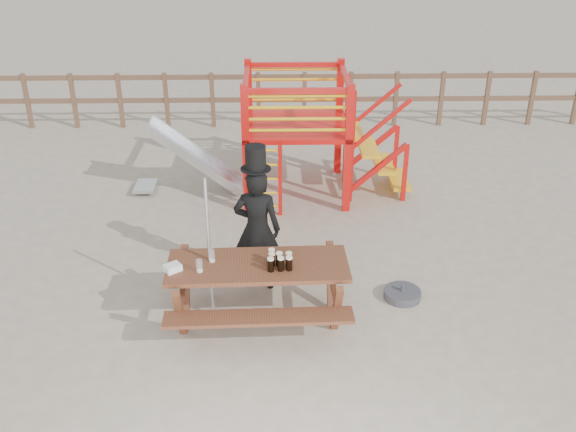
{
  "coord_description": "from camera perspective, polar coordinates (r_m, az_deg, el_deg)",
  "views": [
    {
      "loc": [
        -0.14,
        -6.58,
        4.69
      ],
      "look_at": [
        0.01,
        0.8,
        0.92
      ],
      "focal_mm": 40.0,
      "sensor_mm": 36.0,
      "label": 1
    }
  ],
  "objects": [
    {
      "name": "empty_glasses",
      "position": [
        7.43,
        -7.33,
        -4.01
      ],
      "size": [
        0.19,
        0.3,
        0.15
      ],
      "color": "silver",
      "rests_on": "picnic_table"
    },
    {
      "name": "back_fence",
      "position": [
        14.14,
        -0.59,
        10.83
      ],
      "size": [
        15.09,
        0.09,
        1.2
      ],
      "color": "brown",
      "rests_on": "ground"
    },
    {
      "name": "stout_pints",
      "position": [
        7.34,
        -0.82,
        -3.99
      ],
      "size": [
        0.29,
        0.28,
        0.17
      ],
      "color": "black",
      "rests_on": "picnic_table"
    },
    {
      "name": "picnic_table",
      "position": [
        7.62,
        -2.66,
        -6.2
      ],
      "size": [
        2.15,
        1.51,
        0.82
      ],
      "rotation": [
        0.0,
        0.0,
        0.03
      ],
      "color": "brown",
      "rests_on": "ground"
    },
    {
      "name": "man_with_hat",
      "position": [
        8.14,
        -2.76,
        -0.89
      ],
      "size": [
        0.66,
        0.49,
        1.96
      ],
      "rotation": [
        0.0,
        0.0,
        2.98
      ],
      "color": "black",
      "rests_on": "ground"
    },
    {
      "name": "parasol_base",
      "position": [
        8.41,
        10.12,
        -6.85
      ],
      "size": [
        0.47,
        0.47,
        0.2
      ],
      "color": "#3A3A3F",
      "rests_on": "ground"
    },
    {
      "name": "metal_pole",
      "position": [
        7.53,
        -7.01,
        -3.13
      ],
      "size": [
        0.04,
        0.04,
        1.86
      ],
      "primitive_type": "cylinder",
      "color": "#B2B2B7",
      "rests_on": "ground"
    },
    {
      "name": "ground",
      "position": [
        8.08,
        0.02,
        -8.42
      ],
      "size": [
        60.0,
        60.0,
        0.0
      ],
      "primitive_type": "plane",
      "color": "#B5A48D",
      "rests_on": "ground"
    },
    {
      "name": "paper_bag",
      "position": [
        7.41,
        -10.22,
        -4.55
      ],
      "size": [
        0.23,
        0.22,
        0.08
      ],
      "primitive_type": "cube",
      "rotation": [
        0.0,
        0.0,
        0.64
      ],
      "color": "white",
      "rests_on": "picnic_table"
    },
    {
      "name": "playground_fort",
      "position": [
        10.79,
        0.28,
        7.47
      ],
      "size": [
        4.71,
        1.84,
        2.1
      ],
      "color": "red",
      "rests_on": "ground"
    }
  ]
}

